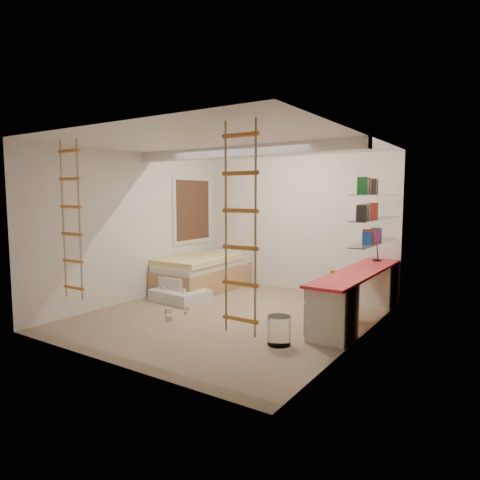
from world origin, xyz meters
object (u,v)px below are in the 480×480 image
Objects in this scene: swivel_chair at (330,302)px; bed at (203,273)px; desk at (358,293)px; play_platform at (180,291)px.

bed is at bearing 167.02° from swivel_chair.
desk is 1.40× the size of bed.
desk is at bearing 9.74° from play_platform.
play_platform is at bearing -175.38° from swivel_chair.
play_platform is (0.18, -0.88, -0.17)m from bed.
bed is at bearing 101.44° from play_platform.
swivel_chair is (2.88, -0.66, -0.04)m from bed.
desk is 3.07m from play_platform.
desk is at bearing 43.44° from swivel_chair.
play_platform is at bearing -78.56° from bed.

